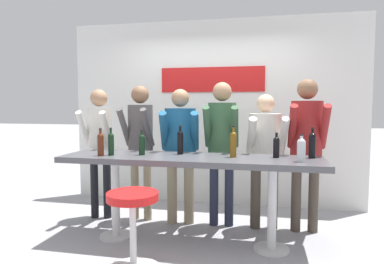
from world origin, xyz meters
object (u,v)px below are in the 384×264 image
(bar_stool, at_px, (133,219))
(wine_bottle_5, at_px, (301,149))
(person_far_left, at_px, (99,138))
(person_right, at_px, (306,138))
(person_center_left, at_px, (180,142))
(wine_bottle_3, at_px, (111,143))
(person_left, at_px, (140,136))
(wine_bottle_0, at_px, (180,141))
(wine_bottle_7, at_px, (312,144))
(wine_bottle_1, at_px, (101,143))
(wine_bottle_6, at_px, (276,146))
(person_center_right, at_px, (265,147))
(wine_bottle_4, at_px, (233,143))
(tasting_table, at_px, (190,168))
(wine_bottle_2, at_px, (142,144))
(person_center, at_px, (222,137))

(bar_stool, height_order, wine_bottle_5, wine_bottle_5)
(person_far_left, xyz_separation_m, person_right, (2.55, 0.04, 0.05))
(person_center_left, bearing_deg, wine_bottle_3, -141.94)
(person_left, relative_size, wine_bottle_5, 6.53)
(wine_bottle_0, relative_size, wine_bottle_7, 1.01)
(person_center_left, distance_m, wine_bottle_1, 1.00)
(wine_bottle_0, height_order, wine_bottle_6, wine_bottle_0)
(bar_stool, distance_m, wine_bottle_7, 1.91)
(wine_bottle_6, height_order, wine_bottle_7, wine_bottle_7)
(person_center_right, height_order, wine_bottle_4, person_center_right)
(tasting_table, distance_m, wine_bottle_6, 0.92)
(bar_stool, bearing_deg, wine_bottle_4, 43.50)
(person_right, relative_size, wine_bottle_7, 5.61)
(person_right, bearing_deg, wine_bottle_7, -89.21)
(person_left, height_order, wine_bottle_0, person_left)
(bar_stool, relative_size, person_left, 0.42)
(person_left, height_order, wine_bottle_7, person_left)
(person_right, relative_size, wine_bottle_6, 6.88)
(wine_bottle_4, bearing_deg, wine_bottle_2, -177.24)
(person_center_right, distance_m, person_right, 0.48)
(person_far_left, height_order, person_center, person_center)
(wine_bottle_7, bearing_deg, person_far_left, 170.89)
(wine_bottle_4, bearing_deg, wine_bottle_6, 8.43)
(bar_stool, height_order, wine_bottle_1, wine_bottle_1)
(person_center_left, bearing_deg, person_center_right, -8.21)
(tasting_table, xyz_separation_m, wine_bottle_0, (-0.14, 0.14, 0.26))
(bar_stool, bearing_deg, tasting_table, 63.55)
(person_center_left, height_order, person_right, person_right)
(person_right, distance_m, wine_bottle_7, 0.46)
(person_center_left, height_order, wine_bottle_6, person_center_left)
(person_center_right, distance_m, wine_bottle_2, 1.44)
(person_center_left, distance_m, person_center_right, 1.02)
(person_center_left, distance_m, wine_bottle_4, 0.88)
(person_center_right, bearing_deg, wine_bottle_7, -53.05)
(person_left, xyz_separation_m, wine_bottle_5, (1.88, -0.72, -0.02))
(tasting_table, relative_size, wine_bottle_0, 8.62)
(person_left, bearing_deg, person_center, -0.91)
(person_center_left, relative_size, wine_bottle_0, 5.25)
(wine_bottle_0, xyz_separation_m, wine_bottle_1, (-0.80, -0.30, -0.01))
(bar_stool, relative_size, person_far_left, 0.43)
(wine_bottle_0, xyz_separation_m, wine_bottle_5, (1.24, -0.25, -0.02))
(wine_bottle_5, bearing_deg, bar_stool, -157.54)
(wine_bottle_2, bearing_deg, wine_bottle_6, 4.51)
(person_far_left, distance_m, wine_bottle_0, 1.25)
(person_center, height_order, wine_bottle_0, person_center)
(person_center_left, xyz_separation_m, wine_bottle_3, (-0.60, -0.67, 0.04))
(bar_stool, distance_m, person_center_left, 1.41)
(person_left, bearing_deg, bar_stool, -72.84)
(person_right, xyz_separation_m, wine_bottle_6, (-0.35, -0.49, -0.05))
(wine_bottle_2, bearing_deg, wine_bottle_4, 2.76)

